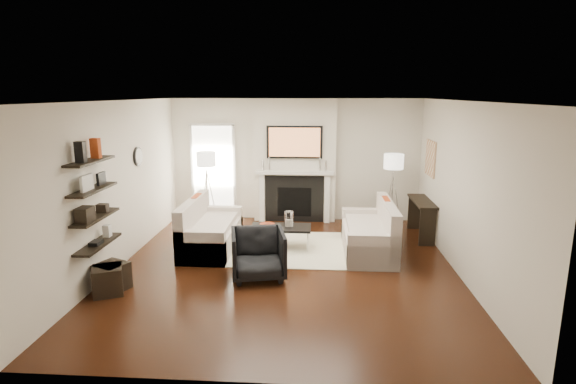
# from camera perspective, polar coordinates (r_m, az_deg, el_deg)

# --- Properties ---
(room_envelope) EXTENTS (6.00, 6.00, 6.00)m
(room_envelope) POSITION_cam_1_polar(r_m,az_deg,el_deg) (7.09, -0.32, 0.53)
(room_envelope) COLOR black
(room_envelope) RESTS_ON ground
(chimney_breast) EXTENTS (1.80, 0.25, 2.70)m
(chimney_breast) POSITION_cam_1_polar(r_m,az_deg,el_deg) (9.91, 0.87, 3.98)
(chimney_breast) COLOR silver
(chimney_breast) RESTS_ON floor
(fireplace_surround) EXTENTS (1.30, 0.02, 1.04)m
(fireplace_surround) POSITION_cam_1_polar(r_m,az_deg,el_deg) (9.94, 0.82, -0.88)
(fireplace_surround) COLOR black
(fireplace_surround) RESTS_ON floor
(firebox) EXTENTS (0.75, 0.02, 0.65)m
(firebox) POSITION_cam_1_polar(r_m,az_deg,el_deg) (9.95, 0.81, -1.27)
(firebox) COLOR black
(firebox) RESTS_ON floor
(mantel_pilaster_l) EXTENTS (0.12, 0.08, 1.10)m
(mantel_pilaster_l) POSITION_cam_1_polar(r_m,az_deg,el_deg) (9.96, -3.33, -0.68)
(mantel_pilaster_l) COLOR white
(mantel_pilaster_l) RESTS_ON floor
(mantel_pilaster_r) EXTENTS (0.12, 0.08, 1.10)m
(mantel_pilaster_r) POSITION_cam_1_polar(r_m,az_deg,el_deg) (9.89, 4.98, -0.81)
(mantel_pilaster_r) COLOR white
(mantel_pilaster_r) RESTS_ON floor
(mantel_shelf) EXTENTS (1.70, 0.18, 0.07)m
(mantel_shelf) POSITION_cam_1_polar(r_m,az_deg,el_deg) (9.77, 0.81, 2.48)
(mantel_shelf) COLOR white
(mantel_shelf) RESTS_ON chimney_breast
(tv_body) EXTENTS (1.20, 0.06, 0.70)m
(tv_body) POSITION_cam_1_polar(r_m,az_deg,el_deg) (9.70, 0.83, 6.35)
(tv_body) COLOR black
(tv_body) RESTS_ON chimney_breast
(tv_screen) EXTENTS (1.10, 0.00, 0.62)m
(tv_screen) POSITION_cam_1_polar(r_m,az_deg,el_deg) (9.67, 0.82, 6.33)
(tv_screen) COLOR #BF723F
(tv_screen) RESTS_ON tv_body
(candlestick_l_tall) EXTENTS (0.04, 0.04, 0.30)m
(candlestick_l_tall) POSITION_cam_1_polar(r_m,az_deg,el_deg) (9.79, -2.40, 3.59)
(candlestick_l_tall) COLOR silver
(candlestick_l_tall) RESTS_ON mantel_shelf
(candlestick_l_short) EXTENTS (0.04, 0.04, 0.24)m
(candlestick_l_short) POSITION_cam_1_polar(r_m,az_deg,el_deg) (9.81, -3.16, 3.43)
(candlestick_l_short) COLOR silver
(candlestick_l_short) RESTS_ON mantel_shelf
(candlestick_r_tall) EXTENTS (0.04, 0.04, 0.30)m
(candlestick_r_tall) POSITION_cam_1_polar(r_m,az_deg,el_deg) (9.73, 4.06, 3.52)
(candlestick_r_tall) COLOR silver
(candlestick_r_tall) RESTS_ON mantel_shelf
(candlestick_r_short) EXTENTS (0.04, 0.04, 0.24)m
(candlestick_r_short) POSITION_cam_1_polar(r_m,az_deg,el_deg) (9.74, 4.82, 3.34)
(candlestick_r_short) COLOR silver
(candlestick_r_short) RESTS_ON mantel_shelf
(hallway_panel) EXTENTS (0.90, 0.02, 2.10)m
(hallway_panel) POSITION_cam_1_polar(r_m,az_deg,el_deg) (10.32, -9.42, 2.47)
(hallway_panel) COLOR white
(hallway_panel) RESTS_ON floor
(door_trim_l) EXTENTS (0.06, 0.06, 2.16)m
(door_trim_l) POSITION_cam_1_polar(r_m,az_deg,el_deg) (10.42, -12.02, 2.46)
(door_trim_l) COLOR white
(door_trim_l) RESTS_ON floor
(door_trim_r) EXTENTS (0.06, 0.06, 2.16)m
(door_trim_r) POSITION_cam_1_polar(r_m,az_deg,el_deg) (10.20, -6.82, 2.43)
(door_trim_r) COLOR white
(door_trim_r) RESTS_ON floor
(door_trim_top) EXTENTS (1.02, 0.06, 0.06)m
(door_trim_top) POSITION_cam_1_polar(r_m,az_deg,el_deg) (10.17, -9.67, 8.45)
(door_trim_top) COLOR white
(door_trim_top) RESTS_ON wall_back
(rug) EXTENTS (2.60, 2.00, 0.01)m
(rug) POSITION_cam_1_polar(r_m,az_deg,el_deg) (8.37, -0.04, -7.14)
(rug) COLOR beige
(rug) RESTS_ON floor
(loveseat_left_base) EXTENTS (0.85, 1.80, 0.42)m
(loveseat_left_base) POSITION_cam_1_polar(r_m,az_deg,el_deg) (8.41, -9.66, -5.77)
(loveseat_left_base) COLOR beige
(loveseat_left_base) RESTS_ON floor
(loveseat_left_back) EXTENTS (0.18, 1.80, 0.80)m
(loveseat_left_back) POSITION_cam_1_polar(r_m,az_deg,el_deg) (8.40, -11.96, -3.63)
(loveseat_left_back) COLOR beige
(loveseat_left_back) RESTS_ON floor
(loveseat_left_arm_n) EXTENTS (0.85, 0.18, 0.60)m
(loveseat_left_arm_n) POSITION_cam_1_polar(r_m,az_deg,el_deg) (7.64, -11.08, -7.01)
(loveseat_left_arm_n) COLOR beige
(loveseat_left_arm_n) RESTS_ON floor
(loveseat_left_arm_s) EXTENTS (0.85, 0.18, 0.60)m
(loveseat_left_arm_s) POSITION_cam_1_polar(r_m,az_deg,el_deg) (9.13, -8.51, -3.65)
(loveseat_left_arm_s) COLOR beige
(loveseat_left_arm_s) RESTS_ON floor
(loveseat_left_cushion) EXTENTS (0.63, 1.44, 0.10)m
(loveseat_left_cushion) POSITION_cam_1_polar(r_m,az_deg,el_deg) (8.32, -9.39, -4.08)
(loveseat_left_cushion) COLOR beige
(loveseat_left_cushion) RESTS_ON loveseat_left_base
(pillow_left_orange) EXTENTS (0.10, 0.42, 0.42)m
(pillow_left_orange) POSITION_cam_1_polar(r_m,az_deg,el_deg) (8.62, -11.49, -1.78)
(pillow_left_orange) COLOR #AF3D15
(pillow_left_orange) RESTS_ON loveseat_left_cushion
(pillow_left_charcoal) EXTENTS (0.10, 0.40, 0.40)m
(pillow_left_charcoal) POSITION_cam_1_polar(r_m,az_deg,el_deg) (8.07, -12.59, -2.89)
(pillow_left_charcoal) COLOR black
(pillow_left_charcoal) RESTS_ON loveseat_left_cushion
(loveseat_right_base) EXTENTS (0.85, 1.80, 0.42)m
(loveseat_right_base) POSITION_cam_1_polar(r_m,az_deg,el_deg) (8.24, 10.10, -6.16)
(loveseat_right_base) COLOR beige
(loveseat_right_base) RESTS_ON floor
(loveseat_right_back) EXTENTS (0.18, 1.80, 0.80)m
(loveseat_right_back) POSITION_cam_1_polar(r_m,az_deg,el_deg) (8.19, 12.52, -4.07)
(loveseat_right_back) COLOR beige
(loveseat_right_back) RESTS_ON floor
(loveseat_right_arm_n) EXTENTS (0.85, 0.18, 0.60)m
(loveseat_right_arm_n) POSITION_cam_1_polar(r_m,az_deg,el_deg) (7.45, 10.79, -7.49)
(loveseat_right_arm_n) COLOR beige
(loveseat_right_arm_n) RESTS_ON floor
(loveseat_right_arm_s) EXTENTS (0.85, 0.18, 0.60)m
(loveseat_right_arm_s) POSITION_cam_1_polar(r_m,az_deg,el_deg) (8.98, 9.58, -3.97)
(loveseat_right_arm_s) COLOR beige
(loveseat_right_arm_s) RESTS_ON floor
(loveseat_right_cushion) EXTENTS (0.63, 1.44, 0.10)m
(loveseat_right_cushion) POSITION_cam_1_polar(r_m,az_deg,el_deg) (8.16, 9.82, -4.43)
(loveseat_right_cushion) COLOR beige
(loveseat_right_cushion) RESTS_ON loveseat_right_base
(pillow_right_orange) EXTENTS (0.10, 0.42, 0.42)m
(pillow_right_orange) POSITION_cam_1_polar(r_m,az_deg,el_deg) (8.42, 12.29, -2.16)
(pillow_right_orange) COLOR #AF3D15
(pillow_right_orange) RESTS_ON loveseat_right_cushion
(pillow_right_charcoal) EXTENTS (0.10, 0.40, 0.40)m
(pillow_right_charcoal) POSITION_cam_1_polar(r_m,az_deg,el_deg) (7.85, 12.91, -3.33)
(pillow_right_charcoal) COLOR black
(pillow_right_charcoal) RESTS_ON loveseat_right_cushion
(coffee_table) EXTENTS (1.10, 0.55, 0.04)m
(coffee_table) POSITION_cam_1_polar(r_m,az_deg,el_deg) (8.26, -0.92, -4.53)
(coffee_table) COLOR black
(coffee_table) RESTS_ON floor
(coffee_leg_nw) EXTENTS (0.02, 0.02, 0.38)m
(coffee_leg_nw) POSITION_cam_1_polar(r_m,az_deg,el_deg) (8.17, -4.56, -6.31)
(coffee_leg_nw) COLOR silver
(coffee_leg_nw) RESTS_ON floor
(coffee_leg_ne) EXTENTS (0.02, 0.02, 0.38)m
(coffee_leg_ne) POSITION_cam_1_polar(r_m,az_deg,el_deg) (8.09, 2.51, -6.48)
(coffee_leg_ne) COLOR silver
(coffee_leg_ne) RESTS_ON floor
(coffee_leg_sw) EXTENTS (0.02, 0.02, 0.38)m
(coffee_leg_sw) POSITION_cam_1_polar(r_m,az_deg,el_deg) (8.58, -4.14, -5.37)
(coffee_leg_sw) COLOR silver
(coffee_leg_sw) RESTS_ON floor
(coffee_leg_se) EXTENTS (0.02, 0.02, 0.38)m
(coffee_leg_se) POSITION_cam_1_polar(r_m,az_deg,el_deg) (8.51, 2.58, -5.51)
(coffee_leg_se) COLOR silver
(coffee_leg_se) RESTS_ON floor
(hurricane_glass) EXTENTS (0.17, 0.17, 0.30)m
(hurricane_glass) POSITION_cam_1_polar(r_m,az_deg,el_deg) (8.20, 0.12, -3.49)
(hurricane_glass) COLOR white
(hurricane_glass) RESTS_ON coffee_table
(hurricane_candle) EXTENTS (0.09, 0.09, 0.13)m
(hurricane_candle) POSITION_cam_1_polar(r_m,az_deg,el_deg) (8.22, 0.12, -3.92)
(hurricane_candle) COLOR white
(hurricane_candle) RESTS_ON coffee_table
(copper_bowl) EXTENTS (0.28, 0.28, 0.05)m
(copper_bowl) POSITION_cam_1_polar(r_m,az_deg,el_deg) (8.27, -2.66, -4.20)
(copper_bowl) COLOR #B33D1D
(copper_bowl) RESTS_ON coffee_table
(armchair) EXTENTS (0.94, 0.90, 0.83)m
(armchair) POSITION_cam_1_polar(r_m,az_deg,el_deg) (7.02, -3.81, -7.57)
(armchair) COLOR black
(armchair) RESTS_ON floor
(lamp_left_post) EXTENTS (0.02, 0.02, 1.20)m
(lamp_left_post) POSITION_cam_1_polar(r_m,az_deg,el_deg) (9.80, -10.18, -0.79)
(lamp_left_post) COLOR silver
(lamp_left_post) RESTS_ON floor
(lamp_left_shade) EXTENTS (0.40, 0.40, 0.30)m
(lamp_left_shade) POSITION_cam_1_polar(r_m,az_deg,el_deg) (9.64, -10.37, 4.14)
(lamp_left_shade) COLOR white
(lamp_left_shade) RESTS_ON lamp_left_post
(lamp_left_leg_a) EXTENTS (0.25, 0.02, 1.23)m
(lamp_left_leg_a) POSITION_cam_1_polar(r_m,az_deg,el_deg) (9.77, -9.55, -0.80)
(lamp_left_leg_a) COLOR silver
(lamp_left_leg_a) RESTS_ON floor
(lamp_left_leg_b) EXTENTS (0.14, 0.22, 1.23)m
(lamp_left_leg_b) POSITION_cam_1_polar(r_m,az_deg,el_deg) (9.90, -10.35, -0.65)
(lamp_left_leg_b) COLOR silver
(lamp_left_leg_b) RESTS_ON floor
(lamp_left_leg_c) EXTENTS (0.14, 0.22, 1.23)m
(lamp_left_leg_c) POSITION_cam_1_polar(r_m,az_deg,el_deg) (9.72, -10.62, -0.91)
(lamp_left_leg_c) COLOR silver
(lamp_left_leg_c) RESTS_ON floor
(lamp_right_post) EXTENTS (0.02, 0.02, 1.20)m
(lamp_right_post) POSITION_cam_1_polar(r_m,az_deg,el_deg) (9.56, 13.03, -1.24)
(lamp_right_post) COLOR silver
(lamp_right_post) RESTS_ON floor
(lamp_right_shade) EXTENTS (0.40, 0.40, 0.30)m
(lamp_right_shade) POSITION_cam_1_polar(r_m,az_deg,el_deg) (9.40, 13.28, 3.80)
(lamp_right_shade) COLOR white
(lamp_right_shade) RESTS_ON lamp_right_post
(lamp_right_leg_a) EXTENTS (0.25, 0.02, 1.23)m
(lamp_right_leg_a) POSITION_cam_1_polar(r_m,az_deg,el_deg) (9.58, 13.67, -1.25)
(lamp_right_leg_a) COLOR silver
(lamp_right_leg_a) RESTS_ON floor
(lamp_right_leg_b) EXTENTS (0.14, 0.22, 1.23)m
(lamp_right_leg_b) POSITION_cam_1_polar(r_m,az_deg,el_deg) (9.65, 12.62, -1.10)
(lamp_right_leg_b) COLOR silver
(lamp_right_leg_b) RESTS_ON floor
(lamp_right_leg_c) EXTENTS (0.14, 0.22, 1.23)m
(lamp_right_leg_c) POSITION_cam_1_polar(r_m,az_deg,el_deg) (9.46, 12.79, -1.37)
(lamp_right_leg_c) COLOR silver
(lamp_right_leg_c) RESTS_ON floor
(console_top) EXTENTS (0.35, 1.20, 0.04)m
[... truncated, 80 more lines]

